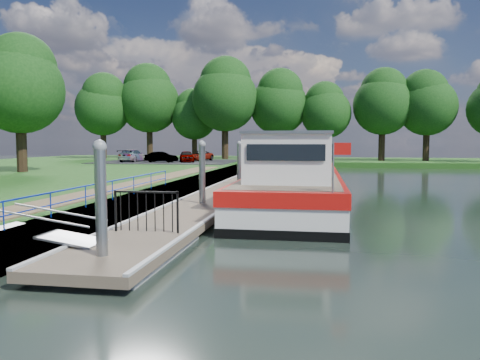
% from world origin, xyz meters
% --- Properties ---
extents(ground, '(160.00, 160.00, 0.00)m').
position_xyz_m(ground, '(0.00, 0.00, 0.00)').
color(ground, black).
rests_on(ground, ground).
extents(bank_edge, '(1.10, 90.00, 0.78)m').
position_xyz_m(bank_edge, '(-2.55, 15.00, 0.39)').
color(bank_edge, '#473D2D').
rests_on(bank_edge, ground).
extents(far_bank, '(60.00, 18.00, 0.60)m').
position_xyz_m(far_bank, '(12.00, 52.00, 0.30)').
color(far_bank, '#1A4513').
rests_on(far_bank, ground).
extents(footpath, '(1.60, 40.00, 0.05)m').
position_xyz_m(footpath, '(-4.40, 8.00, 0.80)').
color(footpath, brown).
rests_on(footpath, riverbank).
extents(carpark, '(14.00, 12.00, 0.06)m').
position_xyz_m(carpark, '(-11.00, 38.00, 0.81)').
color(carpark, black).
rests_on(carpark, riverbank).
extents(blue_fence, '(0.04, 18.04, 0.72)m').
position_xyz_m(blue_fence, '(-2.75, 3.00, 1.31)').
color(blue_fence, '#0C2DBF').
rests_on(blue_fence, riverbank).
extents(pontoon, '(2.50, 30.00, 0.56)m').
position_xyz_m(pontoon, '(0.00, 13.00, 0.18)').
color(pontoon, brown).
rests_on(pontoon, ground).
extents(mooring_piles, '(0.30, 27.30, 3.55)m').
position_xyz_m(mooring_piles, '(0.00, 13.00, 1.28)').
color(mooring_piles, gray).
rests_on(mooring_piles, ground).
extents(gangway, '(2.58, 1.00, 0.92)m').
position_xyz_m(gangway, '(-1.85, 0.50, 0.63)').
color(gangway, '#A5A8AD').
rests_on(gangway, ground).
extents(gate_panel, '(1.85, 0.05, 1.15)m').
position_xyz_m(gate_panel, '(-0.00, 2.20, 1.15)').
color(gate_panel, black).
rests_on(gate_panel, ground).
extents(barge, '(4.36, 21.15, 4.78)m').
position_xyz_m(barge, '(3.60, 13.97, 1.09)').
color(barge, black).
rests_on(barge, ground).
extents(horizon_trees, '(54.38, 10.03, 12.87)m').
position_xyz_m(horizon_trees, '(-1.61, 48.68, 7.95)').
color(horizon_trees, '#332316').
rests_on(horizon_trees, ground).
extents(bank_tree_a, '(6.12, 6.12, 9.72)m').
position_xyz_m(bank_tree_a, '(-15.99, 20.08, 7.02)').
color(bank_tree_a, '#332316').
rests_on(bank_tree_a, riverbank).
extents(car_a, '(2.46, 3.71, 1.17)m').
position_xyz_m(car_a, '(-8.69, 36.34, 1.42)').
color(car_a, '#999999').
rests_on(car_a, carpark).
extents(car_b, '(3.26, 1.18, 1.07)m').
position_xyz_m(car_b, '(-11.02, 35.30, 1.37)').
color(car_b, '#999999').
rests_on(car_b, carpark).
extents(car_c, '(2.00, 4.39, 1.25)m').
position_xyz_m(car_c, '(-14.68, 36.80, 1.46)').
color(car_c, '#999999').
rests_on(car_c, carpark).
extents(car_d, '(2.83, 4.26, 1.09)m').
position_xyz_m(car_d, '(-8.33, 39.97, 1.38)').
color(car_d, '#999999').
rests_on(car_d, carpark).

